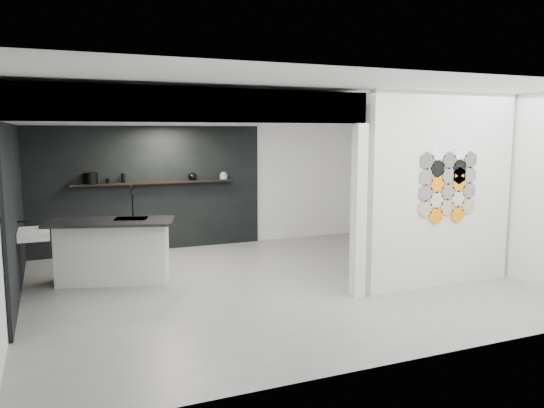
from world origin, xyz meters
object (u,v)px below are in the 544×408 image
at_px(kettle, 192,176).
at_px(bottle_dark, 123,178).
at_px(kitchen_island, 113,250).
at_px(stockpot, 91,178).
at_px(glass_vase, 224,176).
at_px(glass_bowl, 224,176).
at_px(utensil_cup, 108,181).
at_px(partition_panel, 442,190).
at_px(wall_basin, 34,234).

xyz_separation_m(kettle, bottle_dark, (-1.29, 0.00, 0.02)).
distance_m(kitchen_island, stockpot, 2.08).
xyz_separation_m(kettle, glass_vase, (0.62, 0.00, -0.00)).
relative_size(glass_bowl, glass_vase, 1.07).
bearing_deg(utensil_cup, kitchen_island, -94.40).
relative_size(partition_panel, kettle, 16.78).
distance_m(kettle, utensil_cup, 1.56).
height_order(stockpot, utensil_cup, stockpot).
bearing_deg(wall_basin, kettle, 36.73).
relative_size(kettle, glass_bowl, 1.14).
distance_m(stockpot, utensil_cup, 0.30).
xyz_separation_m(stockpot, glass_vase, (2.47, 0.00, -0.03)).
bearing_deg(glass_vase, bottle_dark, 180.00).
height_order(wall_basin, utensil_cup, utensil_cup).
relative_size(partition_panel, utensil_cup, 32.94).
height_order(partition_panel, wall_basin, partition_panel).
bearing_deg(glass_vase, glass_bowl, 0.00).
bearing_deg(stockpot, wall_basin, -113.91).
height_order(wall_basin, kitchen_island, kitchen_island).
bearing_deg(partition_panel, utensil_cup, 137.78).
distance_m(partition_panel, glass_vase, 4.39).
relative_size(kitchen_island, glass_vase, 14.15).
distance_m(glass_vase, bottle_dark, 1.91).
xyz_separation_m(kitchen_island, glass_vase, (2.33, 1.86, 0.90)).
xyz_separation_m(wall_basin, glass_bowl, (3.39, 2.07, 0.52)).
xyz_separation_m(stockpot, glass_bowl, (2.47, 0.00, -0.05)).
relative_size(partition_panel, glass_bowl, 19.07).
height_order(bottle_dark, utensil_cup, bottle_dark).
relative_size(wall_basin, glass_bowl, 4.09).
bearing_deg(glass_vase, wall_basin, -148.65).
height_order(partition_panel, glass_bowl, partition_panel).
relative_size(glass_bowl, utensil_cup, 1.73).
distance_m(wall_basin, bottle_dark, 2.60).
distance_m(glass_bowl, glass_vase, 0.02).
height_order(kitchen_island, utensil_cup, kitchen_island).
bearing_deg(glass_bowl, partition_panel, -61.77).
distance_m(kitchen_island, bottle_dark, 2.12).
bearing_deg(glass_bowl, utensil_cup, 180.00).
xyz_separation_m(partition_panel, wall_basin, (-5.46, 1.80, -0.55)).
bearing_deg(bottle_dark, partition_panel, -44.10).
bearing_deg(wall_basin, bottle_dark, 54.42).
xyz_separation_m(wall_basin, glass_vase, (3.39, 2.07, 0.54)).
height_order(kitchen_island, kettle, kettle).
relative_size(wall_basin, utensil_cup, 7.06).
distance_m(wall_basin, glass_vase, 4.01).
bearing_deg(kitchen_island, utensil_cup, 102.40).
distance_m(stockpot, glass_bowl, 2.48).
bearing_deg(utensil_cup, glass_bowl, 0.00).
bearing_deg(glass_vase, partition_panel, -61.77).
bearing_deg(stockpot, utensil_cup, 0.00).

